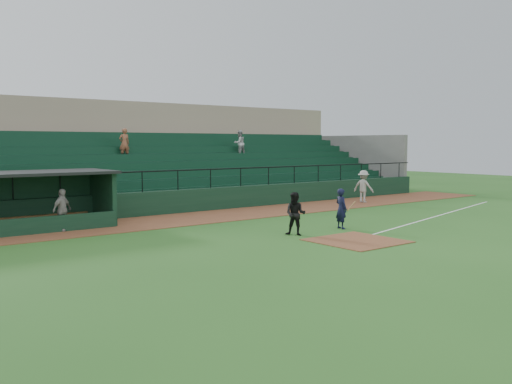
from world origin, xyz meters
TOP-DOWN VIEW (x-y plane):
  - ground at (0.00, 0.00)m, footprint 90.00×90.00m
  - warning_track at (0.00, 8.00)m, footprint 40.00×4.00m
  - home_plate_dirt at (0.00, -1.00)m, footprint 3.00×3.00m
  - foul_line at (8.00, 1.20)m, footprint 17.49×4.44m
  - stadium_structure at (-0.00, 16.46)m, footprint 38.00×13.08m
  - batter_at_plate at (1.75, 1.43)m, footprint 1.04×0.71m
  - umpire at (-0.91, 1.35)m, footprint 0.99×1.04m
  - runner at (10.32, 7.67)m, footprint 1.04×1.40m
  - dugout_player_a at (-7.74, 7.89)m, footprint 1.08×0.88m

SIDE VIEW (x-z plane):
  - ground at x=0.00m, z-range 0.00..0.00m
  - foul_line at x=8.00m, z-range 0.00..0.01m
  - warning_track at x=0.00m, z-range 0.00..0.03m
  - home_plate_dirt at x=0.00m, z-range 0.00..0.03m
  - umpire at x=-0.91m, z-range 0.00..1.69m
  - batter_at_plate at x=1.75m, z-range 0.00..1.70m
  - dugout_player_a at x=-7.74m, z-range 0.03..1.75m
  - runner at x=10.32m, z-range 0.03..1.96m
  - stadium_structure at x=0.00m, z-range -0.90..5.50m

